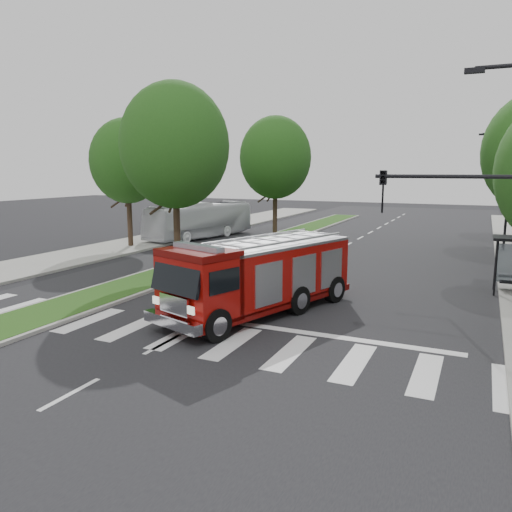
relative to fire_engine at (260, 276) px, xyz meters
The scene contains 10 objects.
ground 2.11m from the fire_engine, 158.31° to the right, with size 140.00×140.00×0.00m, color black.
sidewalk_left 18.55m from the fire_engine, 149.30° to the left, with size 5.00×80.00×0.15m, color gray.
median 19.00m from the fire_engine, 113.00° to the left, with size 3.00×50.00×0.15m.
tree_median_near 10.63m from the fire_engine, 143.68° to the left, with size 5.80×5.80×10.16m.
tree_median_far 21.40m from the fire_engine, 110.84° to the left, with size 5.60×5.60×9.72m.
tree_left_mid 19.75m from the fire_engine, 143.39° to the left, with size 5.20×5.20×9.16m.
streetlight_right_near 9.70m from the fire_engine, 26.30° to the right, with size 4.08×0.22×8.00m.
streetlight_right_far 21.61m from the fire_engine, 65.29° to the left, with size 2.11×0.20×8.00m.
fire_engine is the anchor object (origin of this frame).
city_bus 22.37m from the fire_engine, 126.81° to the left, with size 2.47×10.58×2.95m, color silver.
Camera 1 is at (9.13, -16.74, 5.57)m, focal length 35.00 mm.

